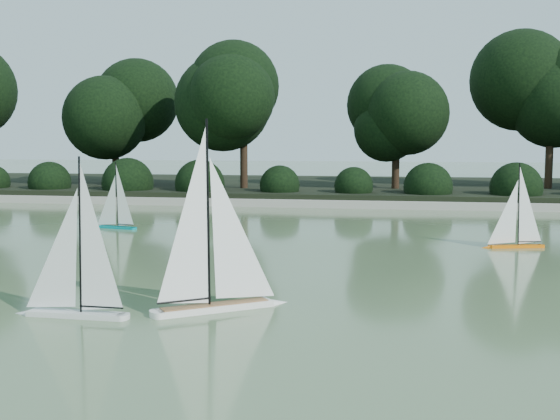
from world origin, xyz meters
name	(u,v)px	position (x,y,z in m)	size (l,w,h in m)	color
ground	(294,291)	(0.00, 0.00, 0.00)	(80.00, 80.00, 0.00)	#445633
pond_coping	(351,204)	(0.00, 9.00, 0.09)	(40.00, 0.35, 0.18)	gray
far_bank	(361,189)	(0.00, 13.00, 0.15)	(40.00, 8.00, 0.30)	black
tree_line	(406,99)	(1.23, 11.44, 2.64)	(26.31, 3.93, 4.39)	black
shrub_hedge	(354,186)	(0.00, 9.90, 0.45)	(29.10, 1.10, 1.10)	black
sailboat_white_a	(67,290)	(-1.92, -1.42, 0.25)	(1.16, 0.22, 1.59)	silver
sailboat_white_b	(225,279)	(-0.54, -0.91, 0.30)	(1.27, 0.98, 1.95)	white
sailboat_orange	(511,234)	(2.79, 3.51, 0.21)	(0.99, 0.39, 1.36)	orange
sailboat_teal	(113,217)	(-4.04, 4.62, 0.20)	(0.94, 0.35, 1.29)	#007C83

